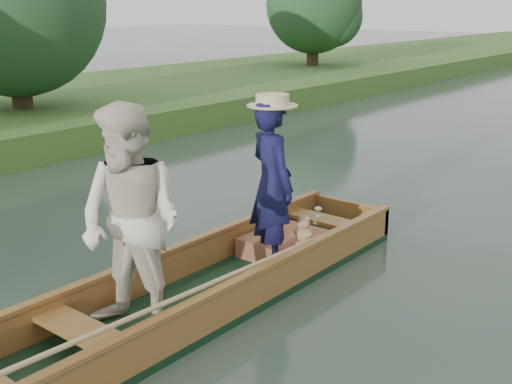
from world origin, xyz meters
The scene contains 3 objects.
ground centered at (0.00, 0.00, 0.00)m, with size 120.00×120.00×0.00m, color #283D30.
trees_far centered at (-0.29, 8.52, 2.54)m, with size 23.03×16.94×4.74m.
punt centered at (0.03, -0.30, 0.76)m, with size 1.13×5.30×2.07m.
Camera 1 is at (3.98, -4.29, 2.82)m, focal length 45.00 mm.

